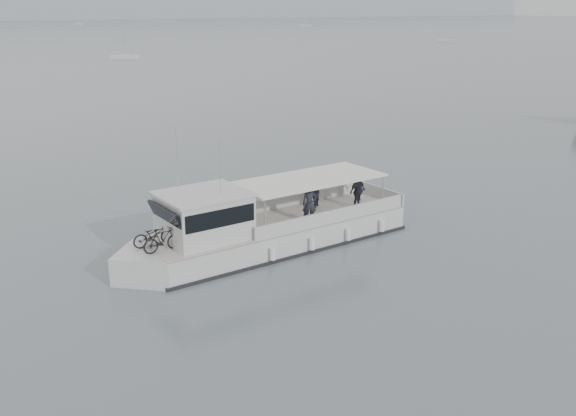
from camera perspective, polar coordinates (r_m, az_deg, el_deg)
ground at (r=28.94m, az=0.88°, el=-2.43°), size 1400.00×1400.00×0.00m
tour_boat at (r=26.81m, az=-2.94°, el=-1.98°), size 13.56×3.63×5.67m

